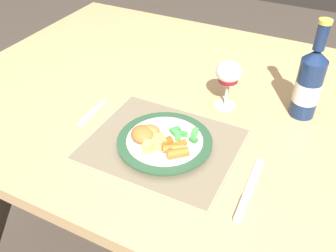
# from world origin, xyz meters

# --- Properties ---
(ground_plane) EXTENTS (6.00, 6.00, 0.00)m
(ground_plane) POSITION_xyz_m (0.00, 0.00, 0.00)
(ground_plane) COLOR #4C4238
(dining_table) EXTENTS (1.50, 1.03, 0.74)m
(dining_table) POSITION_xyz_m (0.00, 0.00, 0.67)
(dining_table) COLOR tan
(dining_table) RESTS_ON ground
(placemat) EXTENTS (0.36, 0.30, 0.01)m
(placemat) POSITION_xyz_m (-0.01, -0.23, 0.74)
(placemat) COLOR tan
(placemat) RESTS_ON dining_table
(dinner_plate) EXTENTS (0.23, 0.23, 0.02)m
(dinner_plate) POSITION_xyz_m (-0.00, -0.24, 0.76)
(dinner_plate) COLOR white
(dinner_plate) RESTS_ON placemat
(breaded_croquettes) EXTENTS (0.08, 0.09, 0.04)m
(breaded_croquettes) POSITION_xyz_m (-0.04, -0.25, 0.78)
(breaded_croquettes) COLOR #A87033
(breaded_croquettes) RESTS_ON dinner_plate
(green_beans_pile) EXTENTS (0.08, 0.06, 0.02)m
(green_beans_pile) POSITION_xyz_m (0.03, -0.20, 0.77)
(green_beans_pile) COLOR #4CA84C
(green_beans_pile) RESTS_ON dinner_plate
(glazed_carrots) EXTENTS (0.08, 0.08, 0.02)m
(glazed_carrots) POSITION_xyz_m (0.04, -0.27, 0.78)
(glazed_carrots) COLOR orange
(glazed_carrots) RESTS_ON dinner_plate
(fork) EXTENTS (0.02, 0.13, 0.01)m
(fork) POSITION_xyz_m (-0.24, -0.21, 0.74)
(fork) COLOR silver
(fork) RESTS_ON dining_table
(table_knife) EXTENTS (0.02, 0.20, 0.01)m
(table_knife) POSITION_xyz_m (0.23, -0.29, 0.74)
(table_knife) COLOR silver
(table_knife) RESTS_ON dining_table
(wine_glass) EXTENTS (0.07, 0.07, 0.14)m
(wine_glass) POSITION_xyz_m (0.07, 0.00, 0.84)
(wine_glass) COLOR silver
(wine_glass) RESTS_ON dining_table
(bottle) EXTENTS (0.07, 0.07, 0.27)m
(bottle) POSITION_xyz_m (0.27, 0.06, 0.84)
(bottle) COLOR navy
(bottle) RESTS_ON dining_table
(roast_potatoes) EXTENTS (0.05, 0.06, 0.03)m
(roast_potatoes) POSITION_xyz_m (-0.00, -0.27, 0.78)
(roast_potatoes) COLOR #E5BC66
(roast_potatoes) RESTS_ON dinner_plate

